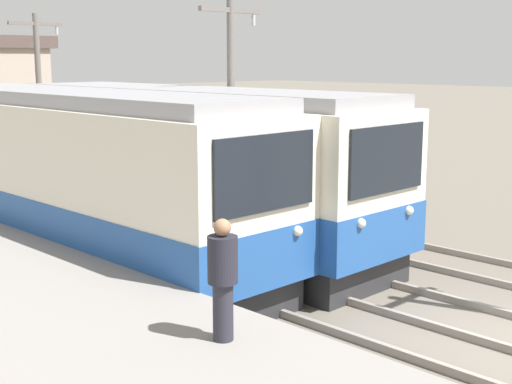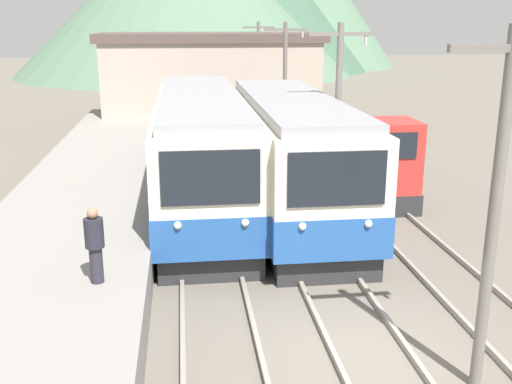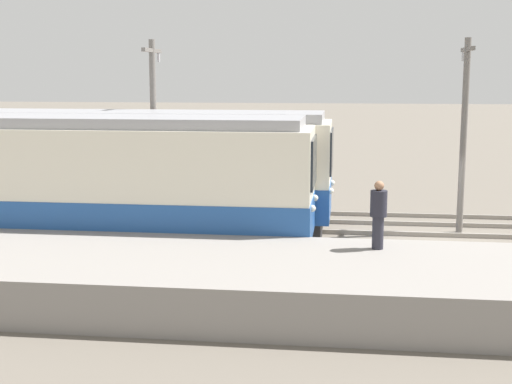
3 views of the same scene
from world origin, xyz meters
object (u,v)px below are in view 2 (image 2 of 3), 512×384
at_px(catenary_mast_far, 285,81).
at_px(person_on_platform, 95,243).
at_px(commuter_train_left, 201,155).
at_px(catenary_mast_distant, 259,66).
at_px(shunting_locomotive, 364,163).
at_px(commuter_train_center, 291,161).
at_px(catenary_mast_mid, 338,111).
at_px(catenary_mast_near, 496,201).

relative_size(catenary_mast_far, person_on_platform, 3.86).
height_order(commuter_train_left, catenary_mast_distant, catenary_mast_distant).
xyz_separation_m(shunting_locomotive, catenary_mast_distant, (-1.49, 17.98, 2.13)).
relative_size(commuter_train_left, catenary_mast_distant, 2.19).
bearing_deg(commuter_train_left, commuter_train_center, -23.40).
relative_size(catenary_mast_mid, catenary_mast_far, 1.00).
bearing_deg(catenary_mast_mid, person_on_platform, -133.67).
distance_m(commuter_train_center, person_on_platform, 8.65).
distance_m(commuter_train_center, catenary_mast_far, 10.19).
relative_size(commuter_train_center, catenary_mast_far, 1.92).
relative_size(commuter_train_left, commuter_train_center, 1.14).
bearing_deg(catenary_mast_mid, catenary_mast_distant, 90.00).
xyz_separation_m(shunting_locomotive, catenary_mast_near, (-1.49, -11.63, 2.13)).
height_order(catenary_mast_mid, person_on_platform, catenary_mast_mid).
distance_m(shunting_locomotive, person_on_platform, 12.01).
distance_m(shunting_locomotive, catenary_mast_distant, 18.16).
xyz_separation_m(shunting_locomotive, person_on_platform, (-8.18, -8.77, 0.66)).
distance_m(catenary_mast_distant, person_on_platform, 27.61).
xyz_separation_m(catenary_mast_mid, person_on_platform, (-6.69, -7.01, -1.46)).
distance_m(catenary_mast_far, catenary_mast_distant, 9.87).
xyz_separation_m(commuter_train_center, catenary_mast_distant, (1.51, 19.82, 1.56)).
xyz_separation_m(commuter_train_left, shunting_locomotive, (5.80, 0.63, -0.57)).
relative_size(commuter_train_left, catenary_mast_far, 2.19).
height_order(commuter_train_left, commuter_train_center, commuter_train_left).
bearing_deg(shunting_locomotive, commuter_train_left, -173.79).
bearing_deg(commuter_train_center, catenary_mast_mid, 3.18).
distance_m(shunting_locomotive, catenary_mast_mid, 3.14).
bearing_deg(commuter_train_left, person_on_platform, -106.32).
bearing_deg(catenary_mast_near, shunting_locomotive, 82.69).
bearing_deg(commuter_train_left, catenary_mast_near, -68.60).
height_order(commuter_train_center, catenary_mast_mid, catenary_mast_mid).
xyz_separation_m(commuter_train_left, commuter_train_center, (2.80, -1.21, -0.01)).
relative_size(catenary_mast_mid, catenary_mast_distant, 1.00).
bearing_deg(person_on_platform, shunting_locomotive, 46.98).
relative_size(shunting_locomotive, catenary_mast_distant, 0.98).
bearing_deg(catenary_mast_far, catenary_mast_distant, 90.00).
relative_size(catenary_mast_mid, person_on_platform, 3.86).
distance_m(shunting_locomotive, catenary_mast_near, 11.91).
relative_size(catenary_mast_near, catenary_mast_mid, 1.00).
xyz_separation_m(commuter_train_left, catenary_mast_distant, (4.31, 18.61, 1.55)).
height_order(catenary_mast_near, catenary_mast_far, same).
distance_m(catenary_mast_near, catenary_mast_mid, 9.87).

